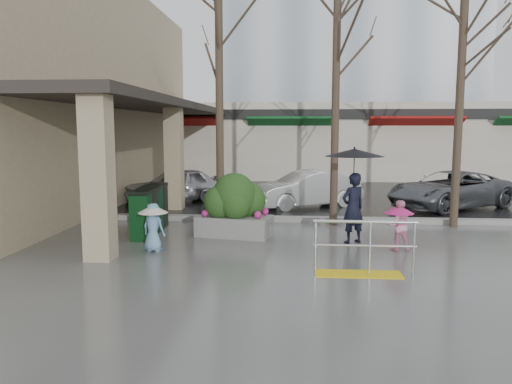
# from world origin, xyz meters

# --- Properties ---
(ground) EXTENTS (120.00, 120.00, 0.00)m
(ground) POSITION_xyz_m (0.00, 0.00, 0.00)
(ground) COLOR #51514F
(ground) RESTS_ON ground
(street_asphalt) EXTENTS (120.00, 36.00, 0.01)m
(street_asphalt) POSITION_xyz_m (0.00, 22.00, 0.01)
(street_asphalt) COLOR black
(street_asphalt) RESTS_ON ground
(curb) EXTENTS (120.00, 0.30, 0.15)m
(curb) POSITION_xyz_m (0.00, 4.00, 0.07)
(curb) COLOR gray
(curb) RESTS_ON ground
(near_building) EXTENTS (6.00, 18.00, 8.00)m
(near_building) POSITION_xyz_m (-9.00, 8.00, 4.00)
(near_building) COLOR tan
(near_building) RESTS_ON ground
(canopy_slab) EXTENTS (2.80, 18.00, 0.25)m
(canopy_slab) POSITION_xyz_m (-4.80, 8.00, 3.62)
(canopy_slab) COLOR #2D2823
(canopy_slab) RESTS_ON pillar_front
(pillar_front) EXTENTS (0.55, 0.55, 3.50)m
(pillar_front) POSITION_xyz_m (-3.90, -0.50, 1.75)
(pillar_front) COLOR tan
(pillar_front) RESTS_ON ground
(pillar_back) EXTENTS (0.55, 0.55, 3.50)m
(pillar_back) POSITION_xyz_m (-3.90, 6.00, 1.75)
(pillar_back) COLOR tan
(pillar_back) RESTS_ON ground
(storefront_row) EXTENTS (34.00, 6.74, 4.00)m
(storefront_row) POSITION_xyz_m (2.00, 17.97, 2.01)
(storefront_row) COLOR beige
(storefront_row) RESTS_ON ground
(office_tower) EXTENTS (18.00, 12.00, 25.00)m
(office_tower) POSITION_xyz_m (4.00, 30.00, 12.50)
(office_tower) COLOR #8C99A8
(office_tower) RESTS_ON ground
(handrail) EXTENTS (1.90, 0.50, 1.03)m
(handrail) POSITION_xyz_m (1.36, -1.20, 0.38)
(handrail) COLOR yellow
(handrail) RESTS_ON ground
(tree_west) EXTENTS (3.20, 3.20, 6.80)m
(tree_west) POSITION_xyz_m (-2.00, 3.60, 5.08)
(tree_west) COLOR #382B21
(tree_west) RESTS_ON ground
(tree_midwest) EXTENTS (3.20, 3.20, 7.00)m
(tree_midwest) POSITION_xyz_m (1.20, 3.60, 5.23)
(tree_midwest) COLOR #382B21
(tree_midwest) RESTS_ON ground
(tree_mideast) EXTENTS (3.20, 3.20, 6.50)m
(tree_mideast) POSITION_xyz_m (4.50, 3.60, 4.86)
(tree_mideast) COLOR #382B21
(tree_mideast) RESTS_ON ground
(woman) EXTENTS (1.39, 1.39, 2.28)m
(woman) POSITION_xyz_m (1.48, 1.40, 1.44)
(woman) COLOR black
(woman) RESTS_ON ground
(child_pink) EXTENTS (0.66, 0.66, 1.13)m
(child_pink) POSITION_xyz_m (2.41, 0.76, 0.65)
(child_pink) COLOR pink
(child_pink) RESTS_ON ground
(child_blue) EXTENTS (0.67, 0.67, 1.09)m
(child_blue) POSITION_xyz_m (-3.00, 0.26, 0.66)
(child_blue) COLOR #6C9BC1
(child_blue) RESTS_ON ground
(planter) EXTENTS (1.98, 1.28, 1.60)m
(planter) POSITION_xyz_m (-1.39, 1.98, 0.76)
(planter) COLOR gray
(planter) RESTS_ON ground
(news_boxes) EXTENTS (0.55, 2.18, 1.21)m
(news_boxes) POSITION_xyz_m (-3.62, 2.15, 0.61)
(news_boxes) COLOR #0C3716
(news_boxes) RESTS_ON ground
(car_a) EXTENTS (3.98, 2.96, 1.26)m
(car_a) POSITION_xyz_m (-4.27, 7.59, 0.63)
(car_a) COLOR #A9A9AD
(car_a) RESTS_ON ground
(car_b) EXTENTS (4.01, 2.94, 1.26)m
(car_b) POSITION_xyz_m (0.52, 6.76, 0.63)
(car_b) COLOR silver
(car_b) RESTS_ON ground
(car_c) EXTENTS (4.95, 4.20, 1.26)m
(car_c) POSITION_xyz_m (5.37, 6.92, 0.63)
(car_c) COLOR slate
(car_c) RESTS_ON ground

